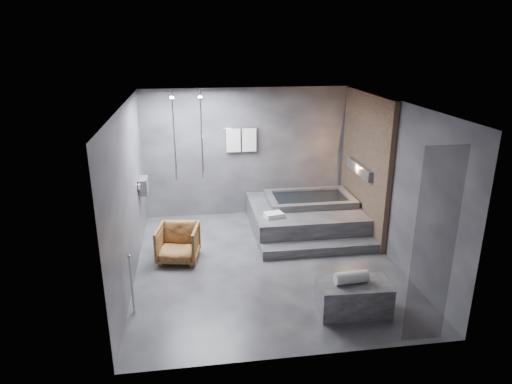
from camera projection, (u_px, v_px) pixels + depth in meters
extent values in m
plane|color=#29292B|center=(266.00, 263.00, 8.06)|extent=(5.00, 5.00, 0.00)
cube|color=#454547|center=(268.00, 104.00, 7.16)|extent=(4.50, 5.00, 0.04)
cube|color=#323237|center=(248.00, 153.00, 9.95)|extent=(4.50, 0.04, 2.80)
cube|color=#323237|center=(303.00, 256.00, 5.27)|extent=(4.50, 0.04, 2.80)
cube|color=#323237|center=(129.00, 195.00, 7.30)|extent=(0.04, 5.00, 2.80)
cube|color=#323237|center=(394.00, 183.00, 7.92)|extent=(0.04, 5.00, 2.80)
cube|color=#9B795B|center=(365.00, 164.00, 9.08)|extent=(0.10, 2.40, 2.78)
cube|color=#FF9938|center=(360.00, 169.00, 9.10)|extent=(0.14, 1.20, 0.20)
cube|color=slate|center=(143.00, 186.00, 8.72)|extent=(0.16, 0.42, 0.30)
imported|color=beige|center=(144.00, 189.00, 8.65)|extent=(0.08, 0.08, 0.21)
imported|color=beige|center=(145.00, 188.00, 8.84)|extent=(0.07, 0.07, 0.15)
cylinder|color=silver|center=(202.00, 136.00, 9.23)|extent=(0.04, 0.04, 1.80)
cylinder|color=silver|center=(174.00, 136.00, 9.16)|extent=(0.04, 0.04, 1.80)
cylinder|color=silver|center=(241.00, 128.00, 9.70)|extent=(0.75, 0.02, 0.02)
cube|color=white|center=(233.00, 140.00, 9.73)|extent=(0.30, 0.06, 0.50)
cube|color=white|center=(249.00, 140.00, 9.78)|extent=(0.30, 0.06, 0.50)
cylinder|color=silver|center=(132.00, 285.00, 6.50)|extent=(0.04, 0.04, 0.90)
cube|color=black|center=(434.00, 249.00, 5.56)|extent=(0.55, 0.01, 2.60)
cube|color=#2E2E30|center=(305.00, 217.00, 9.48)|extent=(2.20, 2.00, 0.50)
cube|color=#2E2E30|center=(320.00, 248.00, 8.43)|extent=(2.20, 0.36, 0.18)
cube|color=#373739|center=(353.00, 297.00, 6.60)|extent=(1.05, 0.61, 0.46)
imported|color=#4B2B12|center=(178.00, 243.00, 8.09)|extent=(0.82, 0.83, 0.65)
cylinder|color=silver|center=(351.00, 278.00, 6.50)|extent=(0.50, 0.21, 0.18)
cube|color=white|center=(274.00, 215.00, 8.78)|extent=(0.39, 0.32, 0.09)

